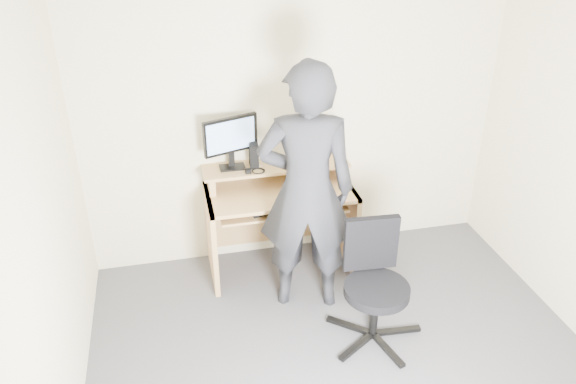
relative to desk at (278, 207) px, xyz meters
name	(u,v)px	position (x,y,z in m)	size (l,w,h in m)	color
back_wall	(296,117)	(0.20, 0.22, 0.70)	(3.50, 0.02, 2.50)	beige
desk	(278,207)	(0.00, 0.00, 0.00)	(1.20, 0.60, 0.91)	tan
monitor	(231,138)	(-0.36, 0.09, 0.62)	(0.44, 0.18, 0.44)	black
external_drive	(254,155)	(-0.18, 0.10, 0.46)	(0.07, 0.13, 0.20)	black
travel_mug	(300,153)	(0.19, 0.04, 0.46)	(0.08, 0.08, 0.19)	silver
smartphone	(298,163)	(0.18, 0.06, 0.37)	(0.07, 0.13, 0.01)	black
charger	(248,171)	(-0.25, -0.03, 0.38)	(0.04, 0.04, 0.04)	black
headphones	(263,162)	(-0.10, 0.14, 0.37)	(0.16, 0.16, 0.02)	silver
keyboard	(277,205)	(-0.05, -0.17, 0.12)	(0.46, 0.18, 0.03)	black
mouse	(322,190)	(0.32, -0.18, 0.22)	(0.10, 0.06, 0.04)	black
office_chair	(374,279)	(0.47, -1.02, -0.07)	(0.68, 0.70, 0.88)	black
person	(306,191)	(0.10, -0.54, 0.43)	(0.71, 0.47, 1.95)	black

